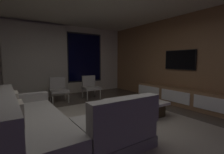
% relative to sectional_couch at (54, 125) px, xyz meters
% --- Properties ---
extents(floor, '(9.20, 9.20, 0.00)m').
position_rel_sectional_couch_xyz_m(floor, '(0.95, 0.16, -0.29)').
color(floor, '#473D33').
extents(back_wall_with_window, '(6.60, 0.30, 2.70)m').
position_rel_sectional_couch_xyz_m(back_wall_with_window, '(0.89, 3.78, 1.05)').
color(back_wall_with_window, beige).
rests_on(back_wall_with_window, floor).
extents(media_wall, '(0.12, 7.80, 2.70)m').
position_rel_sectional_couch_xyz_m(media_wall, '(4.01, 0.16, 1.06)').
color(media_wall, '#8E6642').
rests_on(media_wall, floor).
extents(area_rug, '(3.20, 3.80, 0.01)m').
position_rel_sectional_couch_xyz_m(area_rug, '(1.30, 0.06, -0.28)').
color(area_rug, gray).
rests_on(area_rug, floor).
extents(sectional_couch, '(1.98, 2.50, 0.82)m').
position_rel_sectional_couch_xyz_m(sectional_couch, '(0.00, 0.00, 0.00)').
color(sectional_couch, gray).
rests_on(sectional_couch, floor).
extents(coffee_table, '(1.16, 1.16, 0.36)m').
position_rel_sectional_couch_xyz_m(coffee_table, '(2.01, 0.30, -0.10)').
color(coffee_table, '#3F321A').
rests_on(coffee_table, floor).
extents(book_stack_on_coffee_table, '(0.25, 0.22, 0.10)m').
position_rel_sectional_couch_xyz_m(book_stack_on_coffee_table, '(2.03, 0.22, 0.12)').
color(book_stack_on_coffee_table, olive).
rests_on(book_stack_on_coffee_table, coffee_table).
extents(accent_chair_near_window, '(0.59, 0.60, 0.78)m').
position_rel_sectional_couch_xyz_m(accent_chair_near_window, '(1.94, 2.64, 0.14)').
color(accent_chair_near_window, '#B2ADA0').
rests_on(accent_chair_near_window, floor).
extents(accent_chair_by_curtain, '(0.58, 0.60, 0.78)m').
position_rel_sectional_couch_xyz_m(accent_chair_by_curtain, '(0.84, 2.72, 0.14)').
color(accent_chair_by_curtain, '#B2ADA0').
rests_on(accent_chair_by_curtain, floor).
extents(media_console, '(0.46, 3.10, 0.52)m').
position_rel_sectional_couch_xyz_m(media_console, '(3.72, 0.22, -0.04)').
color(media_console, '#8E6642').
rests_on(media_console, floor).
extents(mounted_tv, '(0.05, 1.03, 0.59)m').
position_rel_sectional_couch_xyz_m(mounted_tv, '(3.90, 0.41, 1.06)').
color(mounted_tv, black).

